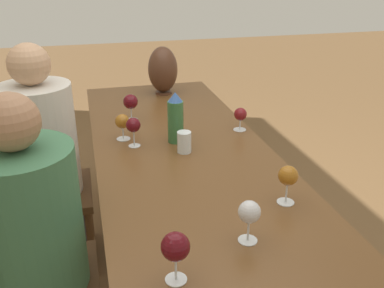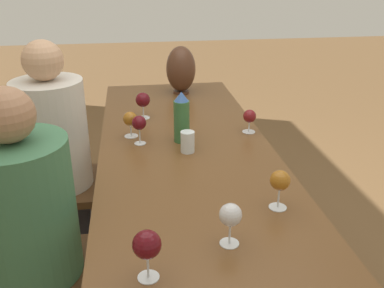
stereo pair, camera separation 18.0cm
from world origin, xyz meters
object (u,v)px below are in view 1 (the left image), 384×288
Objects in this scene: wine_glass_2 at (133,126)px; wine_glass_4 at (122,122)px; chair_near at (17,277)px; wine_glass_6 at (175,247)px; person_near at (36,242)px; chair_far at (33,185)px; wine_glass_1 at (249,213)px; wine_glass_0 at (288,177)px; wine_glass_5 at (240,115)px; vase at (163,70)px; water_tumbler at (185,142)px; person_far at (46,156)px; water_bottle at (176,118)px; wine_glass_3 at (131,102)px.

wine_glass_4 is at bearing 22.61° from wine_glass_2.
wine_glass_6 is at bearing -131.79° from chair_near.
wine_glass_2 is 0.12× the size of person_near.
chair_far is at bearing 0.00° from chair_near.
person_near is (0.33, 0.68, -0.22)m from wine_glass_1.
wine_glass_0 reaches higher than wine_glass_5.
vase is 2.17× the size of wine_glass_2.
wine_glass_4 is at bearing -32.96° from person_near.
wine_glass_0 is at bearing -50.32° from wine_glass_1.
water_tumbler is 0.67× the size of wine_glass_0.
wine_glass_4 is 0.60m from wine_glass_5.
wine_glass_2 is 0.52m from person_far.
wine_glass_6 is 0.13× the size of person_near.
water_bottle is 0.26m from wine_glass_4.
chair_near reaches higher than wine_glass_0.
person_far is at bearing 45.96° from wine_glass_0.
person_near is 0.71m from person_far.
chair_far is (0.21, 0.72, -0.38)m from water_bottle.
wine_glass_4 is 0.14× the size of chair_near.
chair_far reaches higher than wine_glass_4.
wine_glass_6 is at bearing -137.27° from person_near.
wine_glass_4 is (0.22, 0.26, 0.04)m from water_tumbler.
person_far is (-0.58, 0.72, -0.26)m from vase.
water_tumbler is 0.32× the size of vase.
wine_glass_5 is 0.13× the size of chair_far.
vase reaches higher than chair_far.
chair_far is 0.18m from person_far.
chair_far is at bearing 48.60° from wine_glass_0.
wine_glass_6 is 0.77m from chair_near.
chair_near is at bearing 180.00° from chair_far.
wine_glass_2 is (0.12, 0.22, 0.05)m from water_tumbler.
wine_glass_3 is 0.67m from chair_far.
person_near is (-0.56, 0.98, -0.20)m from wine_glass_5.
wine_glass_2 is (-0.01, 0.20, -0.02)m from water_bottle.
wine_glass_5 is 1.26m from chair_near.
wine_glass_5 is 0.10× the size of person_far.
person_far reaches higher than wine_glass_3.
water_bottle is 0.97m from wine_glass_6.
water_tumbler is 0.65× the size of wine_glass_6.
wine_glass_0 is at bearing -157.79° from water_bottle.
wine_glass_0 is 1.36m from chair_far.
wine_glass_4 is at bearing -38.57° from chair_near.
wine_glass_2 is at bearing -157.39° from wine_glass_4.
wine_glass_3 is (0.48, 0.19, 0.05)m from water_tumbler.
wine_glass_6 is (-1.04, -0.03, 0.02)m from wine_glass_4.
water_tumbler is at bearing -115.06° from chair_far.
vase is 0.86m from wine_glass_2.
vase is 2.09× the size of wine_glass_0.
wine_glass_0 is 0.28m from wine_glass_1.
wine_glass_5 is (0.07, -0.56, -0.02)m from wine_glass_2.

